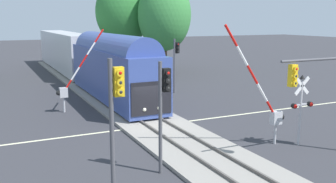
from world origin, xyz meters
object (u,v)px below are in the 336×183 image
traffic_signal_near_left (115,110)px  traffic_signal_median (164,99)px  elm_centre_background (123,12)px  crossing_gate_near (270,107)px  oak_far_right (164,15)px  crossing_gate_far (68,85)px  traffic_signal_far_side (176,57)px  commuter_train (83,56)px  crossing_signal_mast (301,103)px  traffic_signal_near_right (334,79)px

traffic_signal_near_left → traffic_signal_median: bearing=38.3°
traffic_signal_near_left → elm_centre_background: bearing=70.6°
traffic_signal_median → elm_centre_background: size_ratio=0.42×
crossing_gate_near → oak_far_right: bearing=76.9°
crossing_gate_far → oak_far_right: (14.32, 14.40, 5.12)m
traffic_signal_median → elm_centre_background: (9.35, 32.42, 4.21)m
traffic_signal_far_side → elm_centre_background: elm_centre_background is taller
commuter_train → oak_far_right: oak_far_right is taller
commuter_train → elm_centre_background: size_ratio=3.44×
crossing_signal_mast → traffic_signal_near_right: (0.12, -1.83, 1.49)m
crossing_gate_near → traffic_signal_median: 6.81m
traffic_signal_far_side → crossing_gate_near: bearing=-97.9°
crossing_signal_mast → crossing_gate_far: crossing_gate_far is taller
crossing_gate_far → traffic_signal_near_left: crossing_gate_far is taller
traffic_signal_near_right → traffic_signal_far_side: bearing=88.1°
traffic_signal_far_side → elm_centre_background: 16.70m
traffic_signal_near_right → oak_far_right: size_ratio=0.45×
crossing_gate_near → oak_far_right: oak_far_right is taller
traffic_signal_near_right → traffic_signal_far_side: size_ratio=1.04×
elm_centre_background → traffic_signal_median: bearing=-106.1°
traffic_signal_near_right → oak_far_right: bearing=80.9°
traffic_signal_near_right → elm_centre_background: elm_centre_background is taller
crossing_gate_near → traffic_signal_far_side: bearing=82.1°
crossing_signal_mast → traffic_signal_near_left: 11.22m
crossing_signal_mast → traffic_signal_far_side: bearing=87.5°
traffic_signal_near_left → oak_far_right: size_ratio=0.47×
traffic_signal_median → traffic_signal_near_left: size_ratio=0.92×
crossing_gate_far → traffic_signal_median: size_ratio=1.21×
traffic_signal_far_side → oak_far_right: (4.06, 11.20, 3.82)m
elm_centre_background → traffic_signal_near_right: bearing=-92.0°
crossing_gate_near → elm_centre_background: bearing=85.1°
traffic_signal_far_side → traffic_signal_median: bearing=-118.3°
oak_far_right → elm_centre_background: (-3.46, 4.95, 0.40)m
commuter_train → traffic_signal_far_side: bearing=-58.0°
crossing_gate_near → elm_centre_background: (2.72, 31.42, 5.41)m
crossing_gate_near → crossing_gate_far: size_ratio=1.08×
traffic_signal_far_side → commuter_train: bearing=122.0°
elm_centre_background → oak_far_right: bearing=-55.0°
crossing_signal_mast → traffic_signal_far_side: traffic_signal_far_side is taller
crossing_signal_mast → elm_centre_background: elm_centre_background is taller
traffic_signal_median → oak_far_right: size_ratio=0.43×
oak_far_right → commuter_train: bearing=-172.4°
oak_far_right → crossing_gate_near: bearing=-103.1°
crossing_gate_near → crossing_gate_far: crossing_gate_near is taller
elm_centre_background → traffic_signal_near_left: bearing=-109.4°
crossing_gate_near → traffic_signal_median: crossing_gate_near is taller
crossing_signal_mast → elm_centre_background: (1.30, 32.16, 5.18)m
crossing_gate_near → traffic_signal_median: bearing=-171.4°
traffic_signal_median → traffic_signal_near_left: (-2.82, -2.23, 0.30)m
traffic_signal_median → traffic_signal_near_left: bearing=-141.7°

